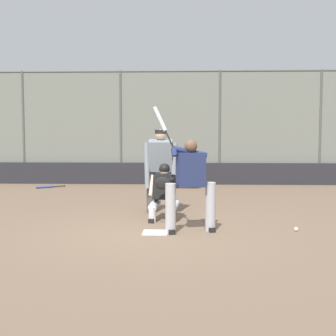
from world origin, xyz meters
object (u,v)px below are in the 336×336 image
at_px(catcher_behind_plate, 164,191).
at_px(equipment_bag_dugout_side, 181,184).
at_px(baseball_loose, 296,229).
at_px(umpire_home, 161,168).
at_px(spare_bat_near_backstop, 47,187).
at_px(batter_at_plate, 190,182).

bearing_deg(catcher_behind_plate, equipment_bag_dugout_side, -83.76).
bearing_deg(baseball_loose, equipment_bag_dugout_side, -71.03).
height_order(catcher_behind_plate, equipment_bag_dugout_side, catcher_behind_plate).
xyz_separation_m(umpire_home, spare_bat_near_backstop, (3.75, -4.22, -0.94)).
bearing_deg(batter_at_plate, equipment_bag_dugout_side, -103.87).
distance_m(batter_at_plate, equipment_bag_dugout_side, 6.28).
height_order(batter_at_plate, catcher_behind_plate, batter_at_plate).
xyz_separation_m(catcher_behind_plate, equipment_bag_dugout_side, (-0.29, -5.26, -0.46)).
xyz_separation_m(umpire_home, baseball_loose, (-2.49, 1.69, -0.93)).
bearing_deg(equipment_bag_dugout_side, umpire_home, 84.82).
height_order(catcher_behind_plate, umpire_home, umpire_home).
bearing_deg(equipment_bag_dugout_side, catcher_behind_plate, 86.83).
distance_m(batter_at_plate, baseball_loose, 2.06).
height_order(baseball_loose, equipment_bag_dugout_side, equipment_bag_dugout_side).
bearing_deg(catcher_behind_plate, baseball_loose, 170.25).
distance_m(batter_at_plate, spare_bat_near_backstop, 7.51).
bearing_deg(batter_at_plate, catcher_behind_plate, -78.39).
relative_size(umpire_home, spare_bat_near_backstop, 2.27).
relative_size(catcher_behind_plate, equipment_bag_dugout_side, 1.00).
bearing_deg(baseball_loose, catcher_behind_plate, -19.15).
height_order(batter_at_plate, baseball_loose, batter_at_plate).
relative_size(catcher_behind_plate, umpire_home, 0.63).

